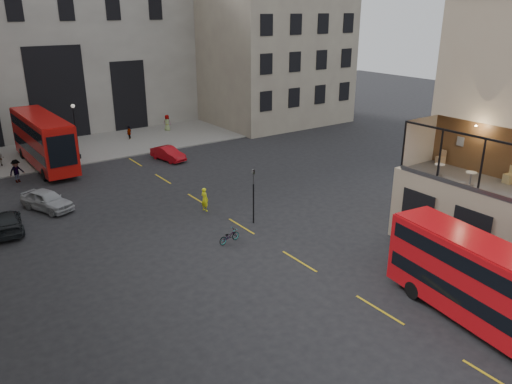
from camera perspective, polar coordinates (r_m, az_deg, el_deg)
ground at (r=26.76m, az=16.81°, el=-11.40°), size 140.00×140.00×0.00m
host_frontage at (r=30.75m, az=24.83°, el=-3.50°), size 3.00×11.00×4.50m
cafe_floor at (r=29.98m, az=25.47°, el=0.54°), size 3.00×10.00×0.10m
gateway at (r=63.00m, az=-23.45°, el=14.80°), size 35.00×10.60×18.00m
building_right at (r=65.99m, az=0.73°, el=17.44°), size 16.60×18.60×20.00m
pavement_far at (r=54.62m, az=-20.73°, el=4.53°), size 40.00×12.00×0.12m
traffic_light_near at (r=32.92m, az=-0.29°, el=0.32°), size 0.16×0.20×3.80m
street_lamp_b at (r=50.31m, az=-19.83°, el=6.13°), size 0.36×0.36×5.33m
bus_near at (r=24.60m, az=24.92°, el=-9.46°), size 3.62×10.24×4.00m
bus_far at (r=49.06m, az=-23.17°, el=5.66°), size 2.90×11.84×4.71m
car_a at (r=38.78m, az=-22.79°, el=-0.85°), size 3.34×4.65×1.47m
car_b at (r=48.31m, az=-10.02°, el=4.34°), size 2.18×4.15×1.30m
car_c at (r=36.17m, az=-26.57°, el=-3.09°), size 2.26×4.59×1.28m
bicycle at (r=31.00m, az=-3.08°, el=-5.05°), size 1.65×0.81×0.83m
cyclist at (r=35.69m, az=-5.89°, el=-0.84°), size 0.54×0.71×1.74m
pedestrian_a at (r=50.86m, az=-27.25°, el=3.41°), size 0.99×0.86×1.72m
pedestrian_b at (r=45.86m, az=-25.69°, el=2.17°), size 1.44×1.12×1.96m
pedestrian_c at (r=56.80m, az=-14.29°, el=6.54°), size 0.94×0.86×1.54m
pedestrian_d at (r=60.05m, az=-10.12°, el=7.77°), size 1.08×1.12×1.94m
cafe_table_mid at (r=29.53m, az=23.35°, el=1.66°), size 0.57×0.57×0.72m
cafe_table_far at (r=30.46m, az=20.23°, el=2.60°), size 0.56×0.56×0.70m
cafe_chair_c at (r=30.72m, az=26.95°, el=1.43°), size 0.57×0.57×0.97m
cafe_chair_d at (r=32.84m, az=20.34°, el=3.46°), size 0.49×0.49×0.89m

